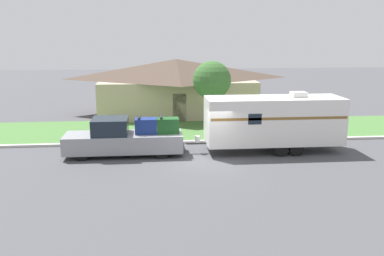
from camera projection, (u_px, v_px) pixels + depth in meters
The scene contains 8 objects.
ground_plane at pixel (209, 161), 21.84m from camera, with size 120.00×120.00×0.00m, color #47474C.
curb_strip at pixel (200, 142), 25.47m from camera, with size 80.00×0.30×0.14m.
lawn_strip at pixel (194, 129), 29.03m from camera, with size 80.00×7.00×0.03m.
house_across_street at pixel (176, 85), 34.86m from camera, with size 12.99×8.36×4.39m.
pickup_truck at pixel (125, 138), 22.73m from camera, with size 6.33×2.03×2.09m.
travel_trailer at pixel (274, 120), 23.30m from camera, with size 8.46×2.39×3.28m.
mailbox at pixel (327, 120), 26.75m from camera, with size 0.48×0.20×1.38m.
tree_in_yard at pixel (212, 80), 27.72m from camera, with size 2.49×2.49×4.67m.
Camera 1 is at (-2.84, -20.80, 6.32)m, focal length 40.00 mm.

